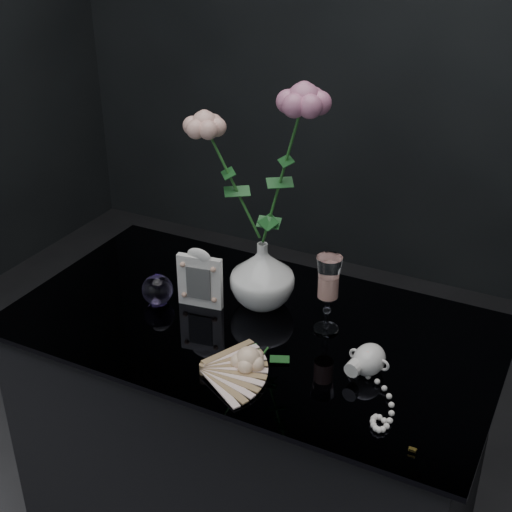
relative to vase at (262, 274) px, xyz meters
The scene contains 9 objects.
table 0.46m from the vase, 77.86° to the right, with size 1.05×0.58×0.76m.
vase is the anchor object (origin of this frame).
wine_glass 0.17m from the vase, 11.27° to the right, with size 0.05×0.05×0.18m, color white, non-canonical shape.
picture_frame 0.14m from the vase, 149.97° to the right, with size 0.11×0.08×0.14m, color white, non-canonical shape.
paperweight 0.24m from the vase, 153.41° to the right, with size 0.07×0.07×0.07m, color #9A7ECD, non-canonical shape.
paper_fan 0.29m from the vase, 87.27° to the right, with size 0.25×0.20×0.03m, color #F3E2C2, non-canonical shape.
loose_rose 0.25m from the vase, 69.82° to the right, with size 0.11×0.15×0.05m, color beige, non-canonical shape.
pearl_jar 0.33m from the vase, 24.02° to the right, with size 0.21×0.22×0.06m, color silver, non-canonical shape.
roses 0.26m from the vase, 165.97° to the left, with size 0.29×0.12×0.41m.
Camera 1 is at (0.59, -1.10, 1.62)m, focal length 50.00 mm.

